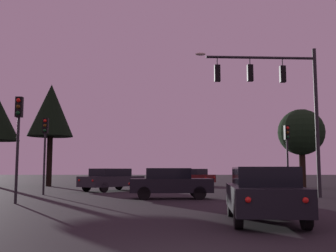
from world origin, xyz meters
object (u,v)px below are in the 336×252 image
Objects in this scene: car_parked_lot at (112,179)px; tree_left_far at (51,111)px; traffic_light_corner_left at (18,128)px; traffic_light_corner_right at (287,145)px; car_nearside_lane at (264,193)px; traffic_light_median at (45,140)px; tree_behind_sign at (301,133)px; car_crossing_left at (170,183)px; traffic_signal_mast_arm at (280,92)px; car_far_lane at (192,177)px.

car_parked_lot is 11.85m from tree_left_far.
traffic_light_corner_right is at bearing 29.26° from traffic_light_corner_left.
traffic_light_corner_left is at bearing 146.31° from car_nearside_lane.
tree_behind_sign reaches higher than traffic_light_median.
traffic_light_corner_left is 18.82m from tree_left_far.
traffic_light_median is 8.29m from car_crossing_left.
traffic_light_corner_left is 0.51× the size of tree_left_far.
traffic_signal_mast_arm reaches higher than car_parked_lot.
traffic_light_median is 1.03× the size of car_far_lane.
car_crossing_left is at bearing -146.42° from traffic_light_corner_right.
tree_left_far reaches higher than tree_behind_sign.
car_parked_lot is (-9.87, 6.45, -4.79)m from traffic_signal_mast_arm.
traffic_signal_mast_arm is 1.89× the size of car_crossing_left.
car_far_lane is (9.28, 13.32, -2.36)m from traffic_light_median.
traffic_light_corner_left reaches higher than traffic_light_corner_right.
traffic_light_corner_left is at bearing -138.49° from tree_behind_sign.
traffic_signal_mast_arm is at bearing -33.17° from car_parked_lot.
tree_behind_sign is at bearing 69.24° from car_nearside_lane.
traffic_signal_mast_arm is at bearing -110.08° from traffic_light_corner_right.
traffic_light_median is 15.86m from car_nearside_lane.
car_crossing_left is at bearing -61.10° from car_parked_lot.
traffic_light_corner_left is 7.68m from car_crossing_left.
car_crossing_left is at bearing -96.77° from car_far_lane.
traffic_light_corner_right is 8.39m from tree_behind_sign.
traffic_light_median reaches higher than traffic_light_corner_right.
traffic_light_corner_right is at bearing 71.14° from car_nearside_lane.
tree_left_far is at bearing 139.10° from traffic_signal_mast_arm.
traffic_light_corner_right reaches higher than car_crossing_left.
car_nearside_lane and car_parked_lot have the same top height.
tree_behind_sign is (8.16, 21.52, 3.67)m from car_nearside_lane.
traffic_signal_mast_arm is 13.61m from traffic_light_median.
car_nearside_lane is at bearing -88.58° from car_far_lane.
tree_left_far reaches higher than car_nearside_lane.
traffic_light_corner_right is (13.99, 7.84, -0.27)m from traffic_light_corner_left.
car_parked_lot is at bearing 75.55° from traffic_light_corner_left.
traffic_signal_mast_arm is 7.61m from car_crossing_left.
traffic_light_corner_right is at bearing -29.60° from tree_left_far.
car_far_lane is at bearing 83.23° from car_crossing_left.
car_far_lane is at bearing 5.74° from tree_left_far.
car_nearside_lane is 28.21m from tree_left_far.
car_nearside_lane is at bearing -33.69° from traffic_light_corner_left.
traffic_signal_mast_arm is at bearing -40.90° from tree_left_far.
car_far_lane is (-5.41, 11.50, -2.20)m from traffic_light_corner_right.
tree_left_far is at bearing 102.53° from traffic_light_corner_left.
car_nearside_lane is 1.02× the size of car_crossing_left.
car_nearside_lane is at bearing -68.08° from car_parked_lot.
traffic_light_corner_right is at bearing -11.81° from car_parked_lot.
car_far_lane is at bearing 91.42° from car_nearside_lane.
traffic_light_corner_right is (1.49, 4.08, -2.59)m from traffic_signal_mast_arm.
car_crossing_left and car_far_lane have the same top height.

